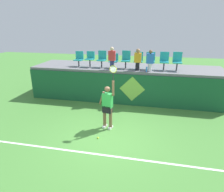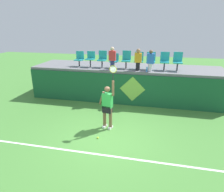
% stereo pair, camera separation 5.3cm
% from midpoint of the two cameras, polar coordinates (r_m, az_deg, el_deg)
% --- Properties ---
extents(ground_plane, '(40.00, 40.00, 0.00)m').
position_cam_midpoint_polar(ground_plane, '(7.55, -1.46, -11.77)').
color(ground_plane, '#478438').
extents(court_back_wall, '(10.15, 0.20, 1.62)m').
position_cam_midpoint_polar(court_back_wall, '(10.23, 2.89, 1.92)').
color(court_back_wall, '#195633').
rests_on(court_back_wall, ground_plane).
extents(spectator_platform, '(10.15, 2.47, 0.12)m').
position_cam_midpoint_polar(spectator_platform, '(11.14, 3.97, 8.02)').
color(spectator_platform, slate).
rests_on(spectator_platform, court_back_wall).
extents(court_baseline_stripe, '(9.13, 0.08, 0.01)m').
position_cam_midpoint_polar(court_baseline_stripe, '(6.71, -3.59, -16.26)').
color(court_baseline_stripe, white).
rests_on(court_baseline_stripe, ground_plane).
extents(tennis_player, '(0.74, 0.34, 2.56)m').
position_cam_midpoint_polar(tennis_player, '(7.78, -1.45, -2.60)').
color(tennis_player, white).
rests_on(tennis_player, ground_plane).
extents(tennis_ball, '(0.07, 0.07, 0.07)m').
position_cam_midpoint_polar(tennis_ball, '(7.50, -4.23, -11.75)').
color(tennis_ball, '#D1E533').
rests_on(tennis_ball, ground_plane).
extents(water_bottle, '(0.06, 0.06, 0.24)m').
position_cam_midpoint_polar(water_bottle, '(9.97, 9.64, 7.45)').
color(water_bottle, '#338CE5').
rests_on(water_bottle, spectator_platform).
extents(stadium_chair_0, '(0.44, 0.42, 0.80)m').
position_cam_midpoint_polar(stadium_chair_0, '(11.30, -9.48, 10.53)').
color(stadium_chair_0, '#38383D').
rests_on(stadium_chair_0, spectator_platform).
extents(stadium_chair_1, '(0.44, 0.42, 0.82)m').
position_cam_midpoint_polar(stadium_chair_1, '(11.07, -6.36, 10.69)').
color(stadium_chair_1, '#38383D').
rests_on(stadium_chair_1, spectator_platform).
extents(stadium_chair_2, '(0.44, 0.42, 0.87)m').
position_cam_midpoint_polar(stadium_chair_2, '(10.89, -3.03, 10.64)').
color(stadium_chair_2, '#38383D').
rests_on(stadium_chair_2, spectator_platform).
extents(stadium_chair_3, '(0.44, 0.42, 0.74)m').
position_cam_midpoint_polar(stadium_chair_3, '(10.75, 0.35, 10.18)').
color(stadium_chair_3, '#38383D').
rests_on(stadium_chair_3, spectator_platform).
extents(stadium_chair_4, '(0.44, 0.42, 0.90)m').
position_cam_midpoint_polar(stadium_chair_4, '(10.63, 3.83, 10.51)').
color(stadium_chair_4, '#38383D').
rests_on(stadium_chair_4, spectator_platform).
extents(stadium_chair_5, '(0.44, 0.42, 0.86)m').
position_cam_midpoint_polar(stadium_chair_5, '(10.56, 7.35, 10.21)').
color(stadium_chair_5, '#38383D').
rests_on(stadium_chair_5, spectator_platform).
extents(stadium_chair_6, '(0.44, 0.42, 0.86)m').
position_cam_midpoint_polar(stadium_chair_6, '(10.53, 10.70, 10.03)').
color(stadium_chair_6, '#38383D').
rests_on(stadium_chair_6, spectator_platform).
extents(stadium_chair_7, '(0.44, 0.42, 0.89)m').
position_cam_midpoint_polar(stadium_chair_7, '(10.53, 14.46, 9.83)').
color(stadium_chair_7, '#38383D').
rests_on(stadium_chair_7, spectator_platform).
extents(stadium_chair_8, '(0.44, 0.42, 0.91)m').
position_cam_midpoint_polar(stadium_chair_8, '(10.58, 17.89, 9.59)').
color(stadium_chair_8, '#38383D').
rests_on(stadium_chair_8, spectator_platform).
extents(spectator_0, '(0.34, 0.20, 1.13)m').
position_cam_midpoint_polar(spectator_0, '(10.28, -0.17, 10.78)').
color(spectator_0, navy).
rests_on(spectator_0, spectator_platform).
extents(spectator_1, '(0.34, 0.20, 1.04)m').
position_cam_midpoint_polar(spectator_1, '(10.07, 10.63, 9.89)').
color(spectator_1, white).
rests_on(spectator_1, spectator_platform).
extents(spectator_2, '(0.34, 0.21, 1.07)m').
position_cam_midpoint_polar(spectator_2, '(10.15, 7.16, 10.34)').
color(spectator_2, black).
rests_on(spectator_2, spectator_platform).
extents(wall_signage_mount, '(1.27, 0.01, 1.53)m').
position_cam_midpoint_polar(wall_signage_mount, '(10.35, 5.41, -2.69)').
color(wall_signage_mount, '#195633').
rests_on(wall_signage_mount, ground_plane).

